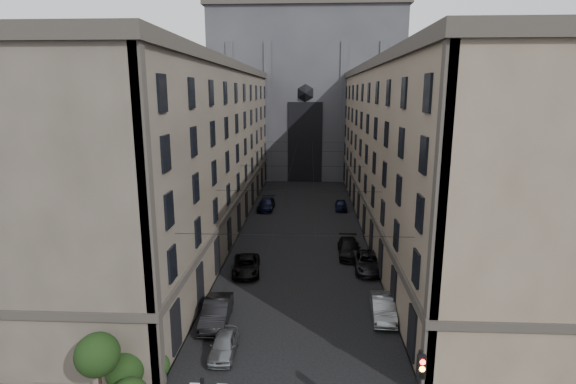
% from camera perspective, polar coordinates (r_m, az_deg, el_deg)
% --- Properties ---
extents(sidewalk_left, '(7.00, 80.00, 0.15)m').
position_cam_1_polar(sidewalk_left, '(54.47, -9.41, -4.22)').
color(sidewalk_left, '#383533').
rests_on(sidewalk_left, ground).
extents(sidewalk_right, '(7.00, 80.00, 0.15)m').
position_cam_1_polar(sidewalk_right, '(54.12, 12.95, -4.49)').
color(sidewalk_right, '#383533').
rests_on(sidewalk_right, ground).
extents(building_left, '(13.60, 60.60, 18.85)m').
position_cam_1_polar(building_left, '(53.30, -12.88, 5.46)').
color(building_left, '#474037').
rests_on(building_left, ground).
extents(building_right, '(13.60, 60.60, 18.85)m').
position_cam_1_polar(building_right, '(52.83, 16.60, 5.19)').
color(building_right, brown).
rests_on(building_right, ground).
extents(gothic_tower, '(35.00, 23.00, 58.00)m').
position_cam_1_polar(gothic_tower, '(89.92, 2.32, 13.92)').
color(gothic_tower, '#2D2D33').
rests_on(gothic_tower, ground).
extents(shrub_cluster, '(3.90, 4.40, 3.90)m').
position_cam_1_polar(shrub_cluster, '(26.12, -20.67, -20.34)').
color(shrub_cluster, black).
rests_on(shrub_cluster, sidewalk_left).
extents(tram_wires, '(14.00, 60.00, 0.43)m').
position_cam_1_polar(tram_wires, '(51.27, 1.77, 3.13)').
color(tram_wires, black).
rests_on(tram_wires, ground).
extents(car_left_near, '(1.56, 3.83, 1.30)m').
position_cam_1_polar(car_left_near, '(29.10, -8.15, -18.60)').
color(car_left_near, slate).
rests_on(car_left_near, ground).
extents(car_left_midnear, '(1.93, 5.07, 1.65)m').
position_cam_1_polar(car_left_midnear, '(32.41, -9.07, -14.82)').
color(car_left_midnear, black).
rests_on(car_left_midnear, ground).
extents(car_left_midfar, '(2.79, 5.22, 1.39)m').
position_cam_1_polar(car_left_midfar, '(40.31, -5.32, -9.27)').
color(car_left_midfar, black).
rests_on(car_left_midfar, ground).
extents(car_left_far, '(2.27, 5.23, 1.50)m').
position_cam_1_polar(car_left_far, '(61.14, -2.78, -1.56)').
color(car_left_far, black).
rests_on(car_left_far, ground).
extents(car_right_near, '(1.81, 4.58, 1.48)m').
position_cam_1_polar(car_right_near, '(33.46, 11.97, -14.19)').
color(car_right_near, gray).
rests_on(car_right_near, ground).
extents(car_right_midnear, '(2.51, 5.40, 1.50)m').
position_cam_1_polar(car_right_midnear, '(41.37, 10.09, -8.75)').
color(car_right_midnear, black).
rests_on(car_right_midnear, ground).
extents(car_right_midfar, '(2.20, 5.27, 1.52)m').
position_cam_1_polar(car_right_midfar, '(44.54, 7.77, -7.09)').
color(car_right_midfar, black).
rests_on(car_right_midfar, ground).
extents(car_right_far, '(1.74, 3.98, 1.33)m').
position_cam_1_polar(car_right_far, '(61.37, 6.75, -1.65)').
color(car_right_far, black).
rests_on(car_right_far, ground).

